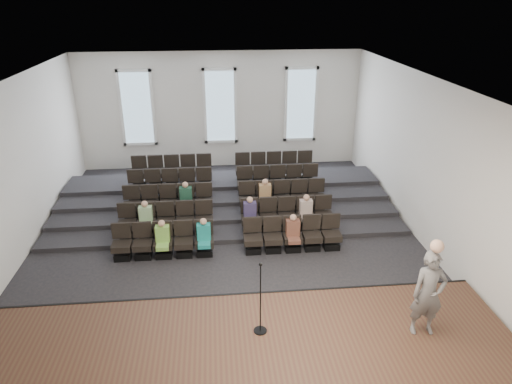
# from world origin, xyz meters

# --- Properties ---
(ground) EXTENTS (14.00, 14.00, 0.00)m
(ground) POSITION_xyz_m (0.00, 0.00, 0.00)
(ground) COLOR black
(ground) RESTS_ON ground
(ceiling) EXTENTS (12.00, 14.00, 0.02)m
(ceiling) POSITION_xyz_m (0.00, 0.00, 5.01)
(ceiling) COLOR white
(ceiling) RESTS_ON ground
(wall_back) EXTENTS (12.00, 0.04, 5.00)m
(wall_back) POSITION_xyz_m (0.00, 7.02, 2.50)
(wall_back) COLOR silver
(wall_back) RESTS_ON ground
(wall_front) EXTENTS (12.00, 0.04, 5.00)m
(wall_front) POSITION_xyz_m (0.00, -7.02, 2.50)
(wall_front) COLOR silver
(wall_front) RESTS_ON ground
(wall_left) EXTENTS (0.04, 14.00, 5.00)m
(wall_left) POSITION_xyz_m (-6.02, 0.00, 2.50)
(wall_left) COLOR silver
(wall_left) RESTS_ON ground
(wall_right) EXTENTS (0.04, 14.00, 5.00)m
(wall_right) POSITION_xyz_m (6.02, 0.00, 2.50)
(wall_right) COLOR silver
(wall_right) RESTS_ON ground
(stage) EXTENTS (11.80, 3.60, 0.50)m
(stage) POSITION_xyz_m (0.00, -5.10, 0.25)
(stage) COLOR #46301E
(stage) RESTS_ON ground
(stage_lip) EXTENTS (11.80, 0.06, 0.52)m
(stage_lip) POSITION_xyz_m (0.00, -3.33, 0.25)
(stage_lip) COLOR black
(stage_lip) RESTS_ON ground
(risers) EXTENTS (11.80, 4.80, 0.60)m
(risers) POSITION_xyz_m (0.00, 3.17, 0.20)
(risers) COLOR black
(risers) RESTS_ON ground
(seating_rows) EXTENTS (6.80, 4.70, 1.67)m
(seating_rows) POSITION_xyz_m (-0.00, 1.54, 0.68)
(seating_rows) COLOR black
(seating_rows) RESTS_ON ground
(windows) EXTENTS (8.44, 0.10, 3.24)m
(windows) POSITION_xyz_m (0.00, 6.95, 2.70)
(windows) COLOR white
(windows) RESTS_ON wall_back
(audience) EXTENTS (5.45, 2.64, 1.10)m
(audience) POSITION_xyz_m (0.00, 0.32, 0.81)
(audience) COLOR #7DB94A
(audience) RESTS_ON seating_rows
(speaker) EXTENTS (0.73, 0.50, 1.94)m
(speaker) POSITION_xyz_m (3.98, -5.02, 1.47)
(speaker) COLOR #5F5C5A
(speaker) RESTS_ON stage
(mic_stand) EXTENTS (0.29, 0.29, 1.73)m
(mic_stand) POSITION_xyz_m (0.51, -4.69, 1.02)
(mic_stand) COLOR black
(mic_stand) RESTS_ON stage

